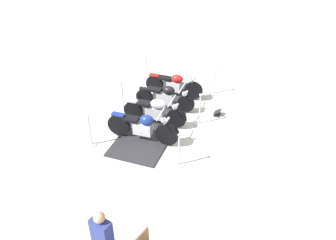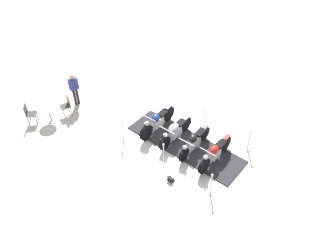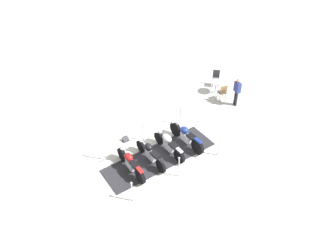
% 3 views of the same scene
% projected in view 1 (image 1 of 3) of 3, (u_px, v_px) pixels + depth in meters
% --- Properties ---
extents(ground_plane, '(80.00, 80.00, 0.00)m').
position_uv_depth(ground_plane, '(160.00, 116.00, 11.46)').
color(ground_plane, silver).
extents(display_platform, '(5.33, 3.38, 0.05)m').
position_uv_depth(display_platform, '(160.00, 115.00, 11.45)').
color(display_platform, '#28282D').
rests_on(display_platform, ground_plane).
extents(motorcycle_navy, '(1.11, 2.14, 1.05)m').
position_uv_depth(motorcycle_navy, '(143.00, 127.00, 10.03)').
color(motorcycle_navy, black).
rests_on(motorcycle_navy, display_platform).
extents(motorcycle_chrome, '(1.09, 2.02, 0.95)m').
position_uv_depth(motorcycle_chrome, '(155.00, 110.00, 10.78)').
color(motorcycle_chrome, black).
rests_on(motorcycle_chrome, display_platform).
extents(motorcycle_black, '(1.06, 1.99, 0.90)m').
position_uv_depth(motorcycle_black, '(166.00, 97.00, 11.55)').
color(motorcycle_black, black).
rests_on(motorcycle_black, display_platform).
extents(motorcycle_maroon, '(1.01, 2.08, 0.97)m').
position_uv_depth(motorcycle_maroon, '(174.00, 84.00, 12.32)').
color(motorcycle_maroon, black).
rests_on(motorcycle_maroon, display_platform).
extents(stanchion_left_mid, '(0.31, 0.31, 1.10)m').
position_uv_depth(stanchion_left_mid, '(123.00, 100.00, 11.64)').
color(stanchion_left_mid, silver).
rests_on(stanchion_left_mid, ground_plane).
extents(stanchion_left_rear, '(0.29, 0.29, 1.08)m').
position_uv_depth(stanchion_left_rear, '(147.00, 73.00, 13.33)').
color(stanchion_left_rear, silver).
rests_on(stanchion_left_rear, ground_plane).
extents(stanchion_right_mid, '(0.36, 0.36, 1.13)m').
position_uv_depth(stanchion_right_mid, '(199.00, 115.00, 10.88)').
color(stanchion_right_mid, silver).
rests_on(stanchion_right_mid, ground_plane).
extents(stanchion_left_front, '(0.30, 0.30, 1.03)m').
position_uv_depth(stanchion_left_front, '(91.00, 135.00, 9.94)').
color(stanchion_left_front, silver).
rests_on(stanchion_left_front, ground_plane).
extents(stanchion_right_rear, '(0.28, 0.28, 1.01)m').
position_uv_depth(stanchion_right_rear, '(214.00, 85.00, 12.57)').
color(stanchion_right_rear, silver).
rests_on(stanchion_right_rear, ground_plane).
extents(stanchion_right_front, '(0.34, 0.34, 1.08)m').
position_uv_depth(stanchion_right_front, '(179.00, 155.00, 9.18)').
color(stanchion_right_front, silver).
rests_on(stanchion_right_front, ground_plane).
extents(info_placard, '(0.36, 0.32, 0.22)m').
position_uv_depth(info_placard, '(217.00, 113.00, 11.46)').
color(info_placard, '#333338').
rests_on(info_placard, ground_plane).
extents(bystander_person, '(0.27, 0.43, 1.64)m').
position_uv_depth(bystander_person, '(103.00, 237.00, 6.22)').
color(bystander_person, '#23232D').
rests_on(bystander_person, ground_plane).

